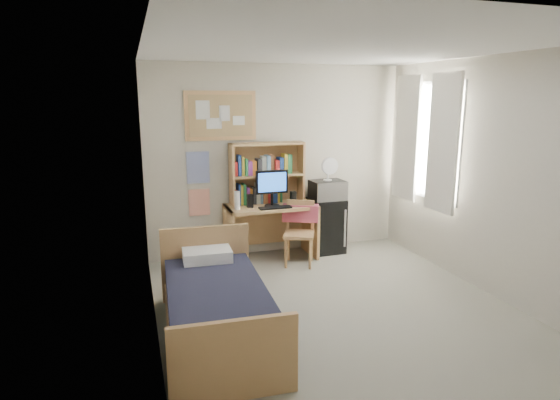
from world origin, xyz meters
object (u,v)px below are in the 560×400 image
object	(u,v)px
mini_fridge	(326,225)
bed	(217,313)
desk	(271,232)
desk_chair	(299,234)
microwave	(327,190)
monitor	(272,189)
desk_fan	(328,170)
bulletin_board	(221,116)
speaker_left	(250,201)
speaker_right	(293,198)

from	to	relation	value
mini_fridge	bed	distance (m)	2.78
desk	mini_fridge	xyz separation A→B (m)	(0.84, 0.06, 0.01)
desk_chair	microwave	distance (m)	0.83
desk	mini_fridge	size ratio (longest dim) A/B	1.56
monitor	microwave	world-z (taller)	monitor
desk_fan	desk	bearing A→B (deg)	-178.56
monitor	microwave	bearing A→B (deg)	5.94
bulletin_board	mini_fridge	bearing A→B (deg)	-9.74
bed	speaker_left	world-z (taller)	speaker_left
monitor	desk_chair	bearing A→B (deg)	-47.01
mini_fridge	monitor	world-z (taller)	monitor
desk_chair	speaker_left	size ratio (longest dim) A/B	4.70
mini_fridge	desk	bearing A→B (deg)	-177.19
desk_chair	bed	world-z (taller)	desk_chair
bed	speaker_right	bearing A→B (deg)	56.49
bulletin_board	microwave	world-z (taller)	bulletin_board
desk_fan	mini_fridge	bearing A→B (deg)	90.00
desk	mini_fridge	bearing A→B (deg)	3.22
desk	bed	distance (m)	2.24
monitor	desk	bearing A→B (deg)	90.00
desk_fan	monitor	bearing A→B (deg)	-174.47
speaker_right	desk_fan	xyz separation A→B (m)	(0.54, 0.09, 0.34)
desk_chair	bed	size ratio (longest dim) A/B	0.47
mini_fridge	monitor	xyz separation A→B (m)	(-0.84, -0.12, 0.59)
mini_fridge	speaker_right	xyz separation A→B (m)	(-0.54, -0.11, 0.45)
bed	monitor	world-z (taller)	monitor
bulletin_board	speaker_right	world-z (taller)	bulletin_board
bed	desk_fan	size ratio (longest dim) A/B	6.20
microwave	speaker_right	bearing A→B (deg)	-171.20
monitor	speaker_left	xyz separation A→B (m)	(-0.30, -0.00, -0.14)
monitor	microwave	size ratio (longest dim) A/B	1.02
mini_fridge	desk_fan	distance (m)	0.79
bed	desk_fan	bearing A→B (deg)	48.66
speaker_left	speaker_right	distance (m)	0.60
desk_chair	desk	bearing A→B (deg)	153.46
desk_chair	speaker_left	bearing A→B (deg)	178.52
bed	speaker_right	xyz separation A→B (m)	(1.39, 1.89, 0.59)
mini_fridge	desk_fan	size ratio (longest dim) A/B	2.63
mini_fridge	speaker_right	distance (m)	0.71
desk	microwave	distance (m)	0.99
bulletin_board	desk_fan	world-z (taller)	bulletin_board
bulletin_board	bed	size ratio (longest dim) A/B	0.52
speaker_right	bed	bearing A→B (deg)	-126.95
bed	desk_fan	xyz separation A→B (m)	(1.92, 1.99, 0.93)
bed	mini_fridge	bearing A→B (deg)	48.95
microwave	desk_fan	distance (m)	0.28
bulletin_board	desk_fan	distance (m)	1.63
bulletin_board	desk_chair	size ratio (longest dim) A/B	1.12
speaker_right	desk_chair	bearing A→B (deg)	-94.77
monitor	microwave	distance (m)	0.85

